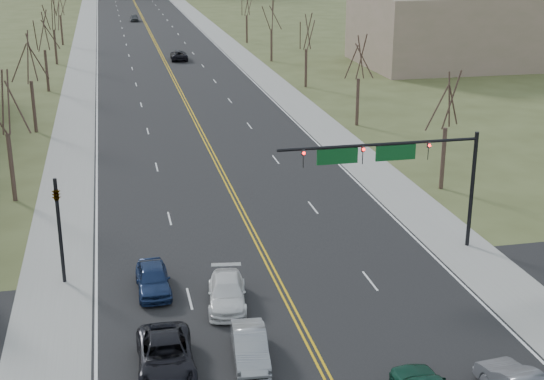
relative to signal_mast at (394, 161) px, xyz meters
name	(u,v)px	position (x,y,z in m)	size (l,w,h in m)	color
road	(154,41)	(-7.45, 96.50, -5.76)	(20.00, 380.00, 0.01)	black
cross_road	(300,325)	(-7.45, -7.50, -5.76)	(120.00, 14.00, 0.01)	black
sidewalk_left	(84,43)	(-19.45, 96.50, -5.75)	(4.00, 380.00, 0.03)	gray
sidewalk_right	(222,39)	(4.55, 96.50, -5.75)	(4.00, 380.00, 0.03)	gray
center_line	(154,41)	(-7.45, 96.50, -5.75)	(0.42, 380.00, 0.01)	gold
edge_line_left	(97,42)	(-17.25, 96.50, -5.75)	(0.15, 380.00, 0.01)	silver
edge_line_right	(209,39)	(2.35, 96.50, -5.75)	(0.15, 380.00, 0.01)	silver
signal_mast	(394,161)	(0.00, 0.00, 0.00)	(12.12, 0.44, 7.20)	black
signal_left	(59,219)	(-18.95, 0.00, -2.05)	(0.32, 0.36, 6.00)	black
tree_r_0	(447,103)	(8.05, 10.50, 0.79)	(3.74, 3.74, 8.50)	#32241D
tree_l_0	(4,106)	(-22.95, 14.50, 1.18)	(3.96, 3.96, 9.00)	#32241D
tree_r_1	(359,59)	(8.05, 30.50, 0.79)	(3.74, 3.74, 8.50)	#32241D
tree_l_1	(29,60)	(-22.95, 34.50, 1.18)	(3.96, 3.96, 9.00)	#32241D
tree_r_2	(306,33)	(8.05, 50.50, 0.79)	(3.74, 3.74, 8.50)	#32241D
tree_l_2	(43,33)	(-22.95, 54.50, 1.18)	(3.96, 3.96, 9.00)	#32241D
tree_r_3	(271,16)	(8.05, 70.50, 0.79)	(3.74, 3.74, 8.50)	#32241D
tree_l_3	(53,15)	(-22.95, 74.50, 1.18)	(3.96, 3.96, 9.00)	#32241D
tree_r_4	(246,4)	(8.05, 90.50, 0.79)	(3.74, 3.74, 8.50)	#32241D
tree_l_4	(59,3)	(-22.95, 94.50, 1.18)	(3.96, 3.96, 9.00)	#32241D
bldg_right_mass	(450,29)	(32.55, 62.50, -0.76)	(25.00, 20.00, 10.00)	#7C6D58
car_sb_inner_lead	(250,347)	(-10.44, -10.11, -5.05)	(1.48, 4.24, 1.40)	gray
car_sb_outer_lead	(166,356)	(-14.21, -10.17, -5.01)	(2.45, 5.31, 1.48)	black
car_sb_inner_second	(227,293)	(-10.61, -4.61, -5.06)	(1.92, 4.72, 1.37)	silver
car_sb_outer_second	(153,279)	(-14.23, -2.23, -5.01)	(1.74, 4.32, 1.47)	navy
car_far_nb	(179,55)	(-5.26, 74.39, -5.03)	(2.39, 5.18, 1.44)	black
car_far_sb	(134,18)	(-9.49, 127.86, -5.02)	(1.71, 4.26, 1.45)	#424649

